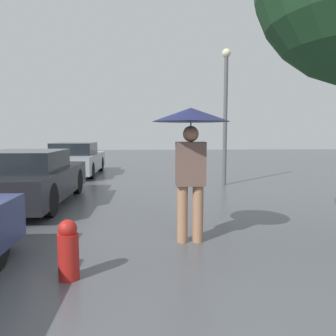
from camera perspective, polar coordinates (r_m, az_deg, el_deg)
name	(u,v)px	position (r m, az deg, el deg)	size (l,w,h in m)	color
pedestrian	(191,136)	(4.76, 3.98, 5.52)	(1.12, 1.12, 1.98)	#9E7051
parked_car_middle	(29,179)	(8.08, -23.12, -1.71)	(1.80, 4.00, 1.23)	black
parked_car_farthest	(76,160)	(13.14, -15.78, 1.40)	(1.73, 3.95, 1.24)	#9EA3A8
street_lamp	(225,105)	(10.31, 9.98, 10.78)	(0.27, 0.27, 4.13)	#515456
fire_hydrant	(68,250)	(3.89, -16.98, -13.47)	(0.23, 0.23, 0.68)	#B21E19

